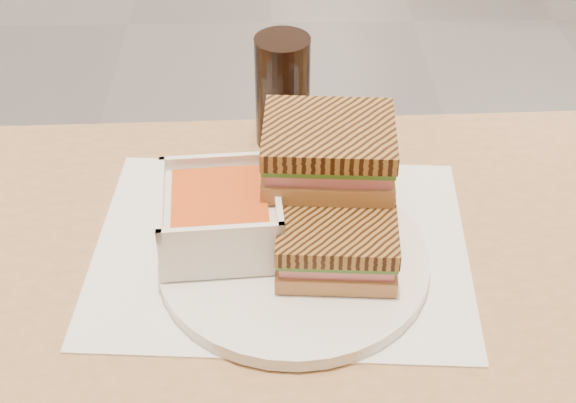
{
  "coord_description": "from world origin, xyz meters",
  "views": [
    {
      "loc": [
        -0.0,
        -2.57,
        1.29
      ],
      "look_at": [
        0.01,
        -2.0,
        0.82
      ],
      "focal_mm": 50.05,
      "sensor_mm": 36.0,
      "label": 1
    }
  ],
  "objects_px": {
    "panini_lower": "(336,242)",
    "cola_glass": "(283,92)",
    "plate": "(294,260)",
    "soup_bowl": "(220,217)"
  },
  "relations": [
    {
      "from": "panini_lower",
      "to": "cola_glass",
      "type": "bearing_deg",
      "value": 101.36
    },
    {
      "from": "panini_lower",
      "to": "cola_glass",
      "type": "distance_m",
      "value": 0.23
    },
    {
      "from": "plate",
      "to": "cola_glass",
      "type": "relative_size",
      "value": 1.96
    },
    {
      "from": "soup_bowl",
      "to": "cola_glass",
      "type": "relative_size",
      "value": 0.92
    },
    {
      "from": "plate",
      "to": "cola_glass",
      "type": "bearing_deg",
      "value": 91.69
    },
    {
      "from": "plate",
      "to": "panini_lower",
      "type": "xyz_separation_m",
      "value": [
        0.04,
        -0.01,
        0.03
      ]
    },
    {
      "from": "plate",
      "to": "panini_lower",
      "type": "distance_m",
      "value": 0.05
    },
    {
      "from": "soup_bowl",
      "to": "panini_lower",
      "type": "relative_size",
      "value": 1.05
    },
    {
      "from": "soup_bowl",
      "to": "plate",
      "type": "bearing_deg",
      "value": -19.67
    },
    {
      "from": "plate",
      "to": "soup_bowl",
      "type": "xyz_separation_m",
      "value": [
        -0.07,
        0.02,
        0.03
      ]
    }
  ]
}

